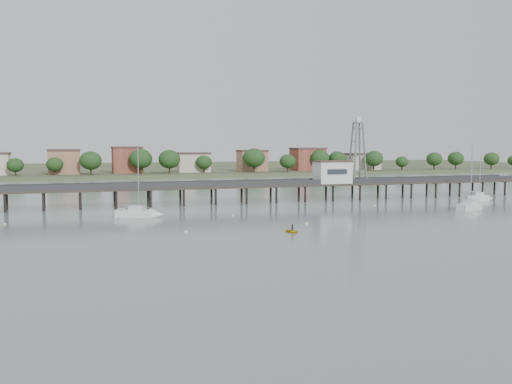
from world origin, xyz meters
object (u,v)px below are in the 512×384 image
at_px(sailboat_d, 472,206).
at_px(sailboat_b, 144,214).
at_px(lattice_tower, 358,153).
at_px(pier, 229,187).
at_px(yellow_dinghy, 292,232).
at_px(sailboat_e, 481,198).
at_px(white_tender, 125,212).

relative_size(sailboat_d, sailboat_b, 1.05).
height_order(lattice_tower, sailboat_b, lattice_tower).
relative_size(pier, sailboat_d, 10.93).
distance_m(sailboat_b, yellow_dinghy, 31.11).
bearing_deg(sailboat_e, yellow_dinghy, -146.43).
bearing_deg(white_tender, yellow_dinghy, -31.96).
height_order(pier, sailboat_b, sailboat_b).
distance_m(sailboat_d, white_tender, 68.78).
bearing_deg(lattice_tower, sailboat_d, -64.17).
distance_m(pier, sailboat_d, 50.84).
distance_m(lattice_tower, yellow_dinghy, 55.49).
distance_m(sailboat_e, yellow_dinghy, 66.88).
xyz_separation_m(sailboat_b, yellow_dinghy, (18.67, -24.88, -0.64)).
relative_size(sailboat_e, white_tender, 3.16).
distance_m(lattice_tower, white_tender, 57.56).
height_order(white_tender, yellow_dinghy, yellow_dinghy).
height_order(pier, sailboat_e, sailboat_e).
bearing_deg(pier, white_tender, -152.26).
bearing_deg(white_tender, sailboat_e, 22.91).
bearing_deg(yellow_dinghy, sailboat_d, 7.43).
xyz_separation_m(pier, lattice_tower, (31.50, 0.00, 7.31)).
height_order(pier, sailboat_d, sailboat_d).
bearing_deg(yellow_dinghy, pier, 74.07).
relative_size(pier, white_tender, 44.02).
xyz_separation_m(white_tender, yellow_dinghy, (21.51, -30.25, -0.38)).
xyz_separation_m(lattice_tower, white_tender, (-55.17, -12.45, -10.72)).
xyz_separation_m(sailboat_e, yellow_dinghy, (-59.43, -30.67, -0.66)).
bearing_deg(yellow_dinghy, white_tender, 112.38).
distance_m(pier, yellow_dinghy, 42.92).
distance_m(sailboat_d, sailboat_b, 65.14).
xyz_separation_m(lattice_tower, sailboat_e, (25.77, -12.03, -10.44)).
bearing_deg(sailboat_b, pier, 60.97).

